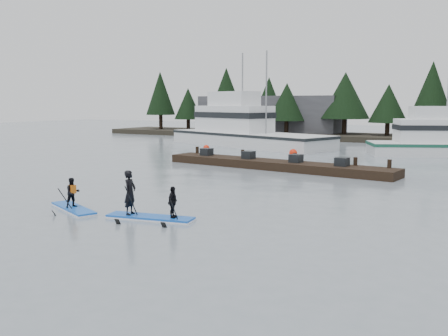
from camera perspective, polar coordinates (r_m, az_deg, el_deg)
The scene contains 11 objects.
ground at distance 18.93m, azimuth -8.78°, elevation -5.39°, with size 160.00×160.00×0.00m, color slate.
far_shore at distance 57.86m, azimuth 17.39°, elevation 3.30°, with size 70.00×8.00×0.60m, color #2D281E.
treeline at distance 57.89m, azimuth 17.38°, elevation 3.00°, with size 60.00×4.00×8.00m, color black, non-canonical shape.
waterfront_building at distance 63.86m, azimuth 5.36°, elevation 5.94°, with size 18.00×6.00×5.00m, color #4C4C51.
fishing_boat_large at distance 49.04m, azimuth 2.36°, elevation 3.47°, with size 18.37×10.56×10.00m.
fishing_boat_medium at distance 43.79m, azimuth 24.27°, elevation 2.06°, with size 13.42×8.56×7.95m.
floating_dock at distance 31.84m, azimuth 5.82°, elevation 0.36°, with size 15.64×2.08×0.52m, color black.
buoy_b at distance 40.42m, azimuth 7.90°, elevation 1.47°, with size 0.64×0.64×0.64m, color red.
buoy_a at distance 44.74m, azimuth -2.03°, elevation 2.11°, with size 0.55×0.55×0.55m, color red.
paddleboard_solo at distance 20.49m, azimuth -16.89°, elevation -3.47°, with size 3.04×1.91×1.77m.
paddleboard_duo at distance 18.30m, azimuth -8.84°, elevation -3.97°, with size 3.33×1.45×2.26m.
Camera 1 is at (11.27, -14.62, 4.19)m, focal length 40.00 mm.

